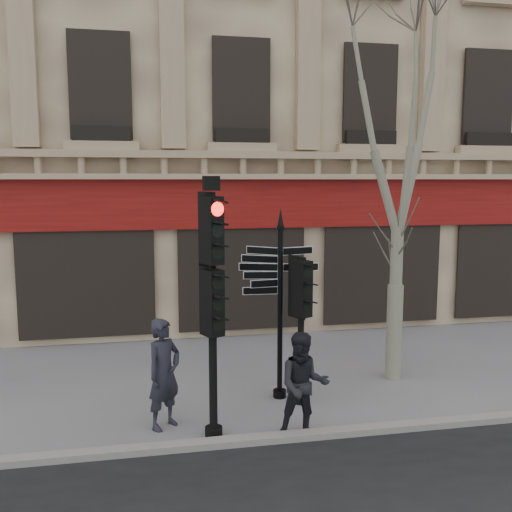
% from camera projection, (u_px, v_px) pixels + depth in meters
% --- Properties ---
extents(ground, '(80.00, 80.00, 0.00)m').
position_uv_depth(ground, '(286.00, 406.00, 10.72)').
color(ground, slate).
rests_on(ground, ground).
extents(kerb, '(80.00, 0.25, 0.12)m').
position_uv_depth(kerb, '(307.00, 435.00, 9.35)').
color(kerb, gray).
rests_on(kerb, ground).
extents(building, '(28.00, 15.52, 18.00)m').
position_uv_depth(building, '(207.00, 53.00, 21.66)').
color(building, '#9A7F67').
rests_on(building, ground).
extents(fingerpost, '(1.86, 1.86, 3.70)m').
position_uv_depth(fingerpost, '(280.00, 272.00, 10.82)').
color(fingerpost, black).
rests_on(fingerpost, ground).
extents(traffic_signal_main, '(0.57, 0.50, 4.28)m').
position_uv_depth(traffic_signal_main, '(212.00, 276.00, 9.10)').
color(traffic_signal_main, black).
rests_on(traffic_signal_main, ground).
extents(traffic_signal_secondary, '(0.56, 0.49, 2.75)m').
position_uv_depth(traffic_signal_secondary, '(301.00, 304.00, 10.61)').
color(traffic_signal_secondary, black).
rests_on(traffic_signal_secondary, ground).
extents(plane_tree, '(2.96, 2.96, 7.85)m').
position_uv_depth(plane_tree, '(401.00, 115.00, 11.50)').
color(plane_tree, gray).
rests_on(plane_tree, ground).
extents(pedestrian_a, '(0.82, 0.80, 1.91)m').
position_uv_depth(pedestrian_a, '(164.00, 374.00, 9.68)').
color(pedestrian_a, '#20202A').
rests_on(pedestrian_a, ground).
extents(pedestrian_b, '(0.95, 0.79, 1.76)m').
position_uv_depth(pedestrian_b, '(304.00, 385.00, 9.33)').
color(pedestrian_b, black).
rests_on(pedestrian_b, ground).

